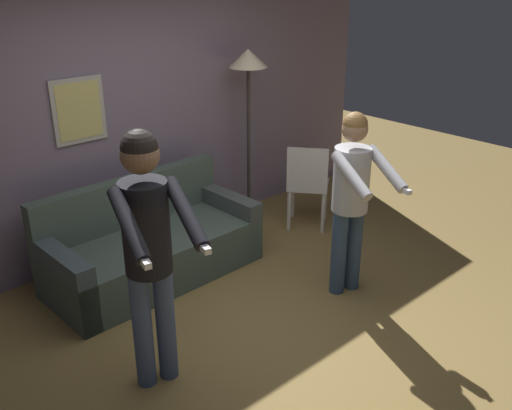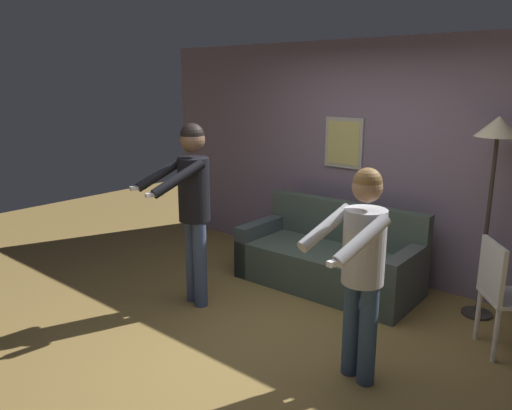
{
  "view_description": "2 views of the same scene",
  "coord_description": "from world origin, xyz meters",
  "px_view_note": "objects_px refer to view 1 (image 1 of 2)",
  "views": [
    {
      "loc": [
        -2.59,
        -2.72,
        2.66
      ],
      "look_at": [
        0.03,
        0.16,
        0.99
      ],
      "focal_mm": 40.0,
      "sensor_mm": 36.0,
      "label": 1
    },
    {
      "loc": [
        2.47,
        -3.05,
        2.16
      ],
      "look_at": [
        -0.19,
        0.07,
        1.13
      ],
      "focal_mm": 35.0,
      "sensor_mm": 36.0,
      "label": 2
    }
  ],
  "objects_px": {
    "couch": "(152,248)",
    "torchiere_lamp": "(248,75)",
    "person_standing_left": "(148,239)",
    "dining_chair_distant": "(308,182)",
    "person_standing_right": "(352,190)"
  },
  "relations": [
    {
      "from": "person_standing_right",
      "to": "dining_chair_distant",
      "type": "height_order",
      "value": "person_standing_right"
    },
    {
      "from": "torchiere_lamp",
      "to": "person_standing_right",
      "type": "relative_size",
      "value": 1.17
    },
    {
      "from": "couch",
      "to": "dining_chair_distant",
      "type": "bearing_deg",
      "value": -8.28
    },
    {
      "from": "couch",
      "to": "person_standing_left",
      "type": "relative_size",
      "value": 1.08
    },
    {
      "from": "dining_chair_distant",
      "to": "person_standing_right",
      "type": "bearing_deg",
      "value": -121.67
    },
    {
      "from": "person_standing_left",
      "to": "dining_chair_distant",
      "type": "distance_m",
      "value": 2.78
    },
    {
      "from": "couch",
      "to": "person_standing_left",
      "type": "xyz_separation_m",
      "value": [
        -0.76,
        -1.25,
        0.81
      ]
    },
    {
      "from": "torchiere_lamp",
      "to": "person_standing_left",
      "type": "relative_size",
      "value": 1.05
    },
    {
      "from": "couch",
      "to": "torchiere_lamp",
      "type": "relative_size",
      "value": 1.03
    },
    {
      "from": "person_standing_left",
      "to": "dining_chair_distant",
      "type": "bearing_deg",
      "value": 21.28
    },
    {
      "from": "person_standing_right",
      "to": "dining_chair_distant",
      "type": "xyz_separation_m",
      "value": [
        0.68,
        1.1,
        -0.42
      ]
    },
    {
      "from": "couch",
      "to": "torchiere_lamp",
      "type": "height_order",
      "value": "torchiere_lamp"
    },
    {
      "from": "couch",
      "to": "torchiere_lamp",
      "type": "xyz_separation_m",
      "value": [
        1.46,
        0.31,
        1.33
      ]
    },
    {
      "from": "couch",
      "to": "dining_chair_distant",
      "type": "distance_m",
      "value": 1.81
    },
    {
      "from": "torchiere_lamp",
      "to": "dining_chair_distant",
      "type": "xyz_separation_m",
      "value": [
        0.32,
        -0.57,
        -1.08
      ]
    }
  ]
}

